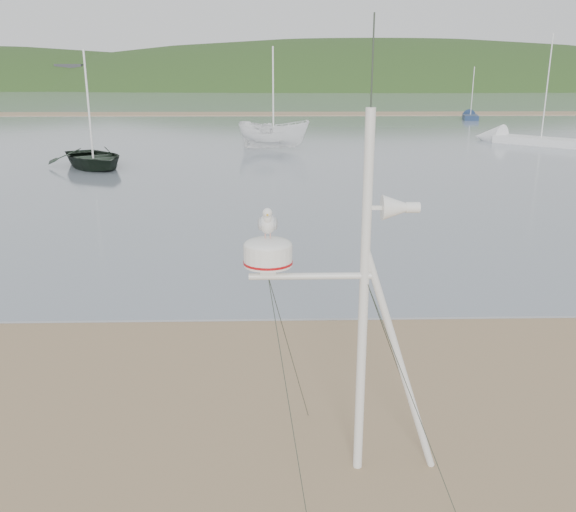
{
  "coord_description": "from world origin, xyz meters",
  "views": [
    {
      "loc": [
        1.58,
        -7.08,
        4.62
      ],
      "look_at": [
        1.79,
        1.0,
        2.22
      ],
      "focal_mm": 38.0,
      "sensor_mm": 36.0,
      "label": 1
    }
  ],
  "objects_px": {
    "boat_white": "(273,110)",
    "mast_rig": "(356,376)",
    "boat_dark": "(89,117)",
    "sailboat_blue_far": "(469,116)",
    "sailboat_white_near": "(510,139)"
  },
  "relations": [
    {
      "from": "mast_rig",
      "to": "boat_dark",
      "type": "xyz_separation_m",
      "value": [
        -10.15,
        25.21,
        1.36
      ]
    },
    {
      "from": "mast_rig",
      "to": "sailboat_blue_far",
      "type": "relative_size",
      "value": 0.86
    },
    {
      "from": "boat_white",
      "to": "mast_rig",
      "type": "bearing_deg",
      "value": -153.47
    },
    {
      "from": "sailboat_blue_far",
      "to": "boat_dark",
      "type": "bearing_deg",
      "value": -130.17
    },
    {
      "from": "mast_rig",
      "to": "sailboat_white_near",
      "type": "height_order",
      "value": "sailboat_white_near"
    },
    {
      "from": "sailboat_white_near",
      "to": "sailboat_blue_far",
      "type": "relative_size",
      "value": 1.31
    },
    {
      "from": "boat_white",
      "to": "sailboat_blue_far",
      "type": "xyz_separation_m",
      "value": [
        21.72,
        28.71,
        -2.21
      ]
    },
    {
      "from": "mast_rig",
      "to": "sailboat_white_near",
      "type": "xyz_separation_m",
      "value": [
        15.91,
        37.03,
        -0.96
      ]
    },
    {
      "from": "boat_dark",
      "to": "mast_rig",
      "type": "bearing_deg",
      "value": -101.57
    },
    {
      "from": "sailboat_white_near",
      "to": "sailboat_blue_far",
      "type": "height_order",
      "value": "sailboat_white_near"
    },
    {
      "from": "boat_dark",
      "to": "sailboat_white_near",
      "type": "xyz_separation_m",
      "value": [
        26.06,
        11.82,
        -2.32
      ]
    },
    {
      "from": "boat_dark",
      "to": "boat_white",
      "type": "height_order",
      "value": "boat_dark"
    },
    {
      "from": "sailboat_blue_far",
      "to": "boat_white",
      "type": "bearing_deg",
      "value": -127.1
    },
    {
      "from": "boat_white",
      "to": "sailboat_blue_far",
      "type": "relative_size",
      "value": 0.81
    },
    {
      "from": "boat_dark",
      "to": "sailboat_white_near",
      "type": "distance_m",
      "value": 28.71
    }
  ]
}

